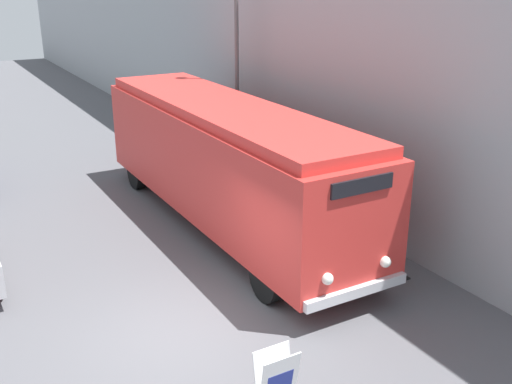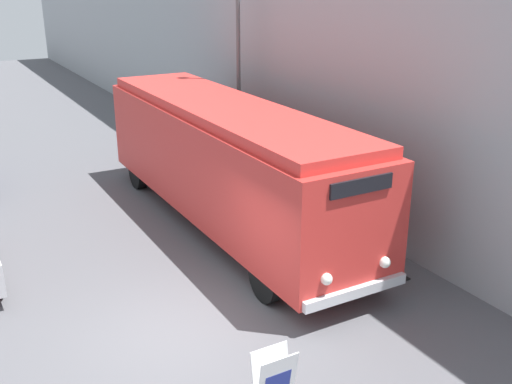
% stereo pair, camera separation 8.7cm
% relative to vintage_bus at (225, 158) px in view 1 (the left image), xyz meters
% --- Properties ---
extents(ground_plane, '(80.00, 80.00, 0.00)m').
position_rel_vintage_bus_xyz_m(ground_plane, '(-2.99, -4.09, -1.78)').
color(ground_plane, '#56565B').
extents(building_wall_right, '(0.30, 60.00, 7.96)m').
position_rel_vintage_bus_xyz_m(building_wall_right, '(2.83, 5.91, 2.20)').
color(building_wall_right, '#9EA3A8').
rests_on(building_wall_right, ground_plane).
extents(vintage_bus, '(2.41, 10.56, 3.14)m').
position_rel_vintage_bus_xyz_m(vintage_bus, '(0.00, 0.00, 0.00)').
color(vintage_bus, black).
rests_on(vintage_bus, ground_plane).
extents(sign_board, '(0.62, 0.35, 0.94)m').
position_rel_vintage_bus_xyz_m(sign_board, '(-2.51, -6.53, -1.32)').
color(sign_board, gray).
rests_on(sign_board, ground_plane).
extents(streetlamp, '(0.36, 0.36, 7.79)m').
position_rel_vintage_bus_xyz_m(streetlamp, '(1.90, 2.90, 3.13)').
color(streetlamp, '#595E60').
rests_on(streetlamp, ground_plane).
extents(traffic_cone, '(0.36, 0.36, 0.57)m').
position_rel_vintage_bus_xyz_m(traffic_cone, '(1.85, -4.40, -1.50)').
color(traffic_cone, black).
rests_on(traffic_cone, ground_plane).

